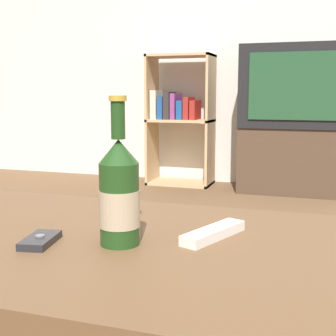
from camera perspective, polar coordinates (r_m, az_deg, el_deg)
back_wall at (r=3.89m, az=12.62°, el=17.24°), size 8.00×0.05×2.60m
coffee_table at (r=0.96m, az=-7.45°, el=-12.01°), size 1.34×0.64×0.45m
tv_stand at (r=3.60m, az=15.86°, el=0.90°), size 0.89×0.39×0.49m
television at (r=3.56m, az=16.24°, el=9.52°), size 0.89×0.42×0.59m
bookshelf at (r=3.78m, az=1.26°, el=6.41°), size 0.51×0.30×1.04m
beer_bottle at (r=0.87m, az=-5.97°, el=-3.15°), size 0.08×0.08×0.28m
cell_phone at (r=0.93m, az=-15.32°, el=-8.49°), size 0.07×0.10×0.02m
remote_control at (r=0.93m, az=5.57°, el=-7.88°), size 0.10×0.17×0.02m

